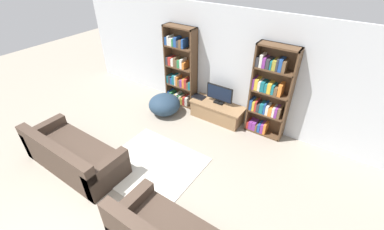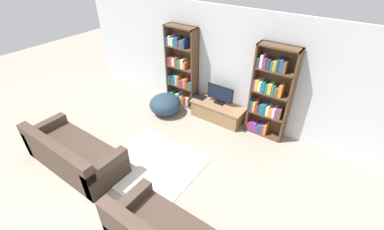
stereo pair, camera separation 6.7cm
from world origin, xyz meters
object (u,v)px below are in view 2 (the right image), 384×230
at_px(bookshelf_left, 181,70).
at_px(laptop, 199,97).
at_px(beanbag_ottoman, 165,104).
at_px(tv_stand, 218,111).
at_px(couch_left_sectional, 74,154).
at_px(bookshelf_right, 270,94).
at_px(television, 220,94).

bearing_deg(bookshelf_left, laptop, -10.56).
bearing_deg(beanbag_ottoman, laptop, 39.52).
bearing_deg(tv_stand, bookshelf_left, 173.18).
distance_m(bookshelf_left, beanbag_ottoman, 0.97).
bearing_deg(couch_left_sectional, tv_stand, 63.64).
xyz_separation_m(laptop, couch_left_sectional, (-0.92, -3.00, -0.17)).
xyz_separation_m(bookshelf_right, couch_left_sectional, (-2.61, -3.12, -0.74)).
bearing_deg(television, tv_stand, -90.00).
bearing_deg(couch_left_sectional, bookshelf_right, 50.06).
height_order(bookshelf_right, laptop, bookshelf_right).
height_order(bookshelf_left, beanbag_ottoman, bookshelf_left).
bearing_deg(laptop, couch_left_sectional, -107.07).
xyz_separation_m(bookshelf_right, laptop, (-1.69, -0.12, -0.57)).
bearing_deg(bookshelf_left, television, -3.41).
xyz_separation_m(bookshelf_right, tv_stand, (-1.14, -0.14, -0.79)).
height_order(television, beanbag_ottoman, television).
bearing_deg(television, bookshelf_right, 3.62).
bearing_deg(couch_left_sectional, television, 64.18).
relative_size(bookshelf_left, laptop, 6.50).
relative_size(bookshelf_right, tv_stand, 1.55).
relative_size(bookshelf_left, beanbag_ottoman, 2.60).
bearing_deg(tv_stand, couch_left_sectional, -116.36).
height_order(bookshelf_left, television, bookshelf_left).
xyz_separation_m(bookshelf_left, beanbag_ottoman, (-0.03, -0.67, -0.70)).
bearing_deg(bookshelf_right, bookshelf_left, -179.98).
distance_m(bookshelf_right, laptop, 1.79).
distance_m(bookshelf_right, television, 1.19).
xyz_separation_m(tv_stand, laptop, (-0.55, 0.02, 0.22)).
distance_m(bookshelf_left, bookshelf_right, 2.33).
relative_size(laptop, beanbag_ottoman, 0.40).
bearing_deg(laptop, beanbag_ottoman, -140.48).
bearing_deg(bookshelf_left, beanbag_ottoman, -92.45).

